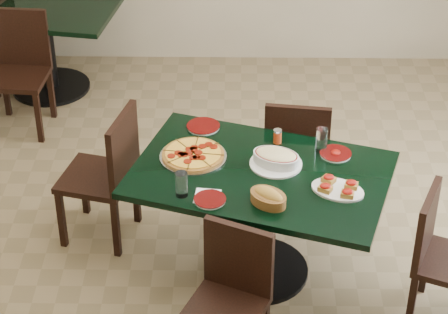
{
  "coord_description": "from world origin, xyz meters",
  "views": [
    {
      "loc": [
        -0.05,
        -4.27,
        3.58
      ],
      "look_at": [
        -0.11,
        0.0,
        0.75
      ],
      "focal_mm": 70.0,
      "sensor_mm": 36.0,
      "label": 1
    }
  ],
  "objects_px": {
    "back_table": "(45,32)",
    "chair_near": "(231,292)",
    "main_table": "(260,198)",
    "pepperoni_pizza": "(193,155)",
    "back_chair_near": "(20,64)",
    "bruschetta_platter": "(338,187)",
    "chair_far": "(297,151)",
    "chair_right": "(440,251)",
    "chair_left": "(109,170)",
    "bread_basket": "(268,197)",
    "lasagna_casserole": "(276,158)"
  },
  "relations": [
    {
      "from": "chair_left",
      "to": "pepperoni_pizza",
      "type": "distance_m",
      "value": 0.63
    },
    {
      "from": "chair_right",
      "to": "bread_basket",
      "type": "relative_size",
      "value": 3.1
    },
    {
      "from": "chair_near",
      "to": "chair_left",
      "type": "height_order",
      "value": "chair_left"
    },
    {
      "from": "chair_left",
      "to": "bruschetta_platter",
      "type": "height_order",
      "value": "chair_left"
    },
    {
      "from": "lasagna_casserole",
      "to": "chair_right",
      "type": "bearing_deg",
      "value": -1.65
    },
    {
      "from": "chair_far",
      "to": "lasagna_casserole",
      "type": "distance_m",
      "value": 0.65
    },
    {
      "from": "back_chair_near",
      "to": "pepperoni_pizza",
      "type": "xyz_separation_m",
      "value": [
        1.39,
        -1.62,
        0.25
      ]
    },
    {
      "from": "chair_far",
      "to": "back_chair_near",
      "type": "bearing_deg",
      "value": -22.02
    },
    {
      "from": "chair_far",
      "to": "chair_near",
      "type": "bearing_deg",
      "value": 79.59
    },
    {
      "from": "pepperoni_pizza",
      "to": "bruschetta_platter",
      "type": "distance_m",
      "value": 0.88
    },
    {
      "from": "chair_left",
      "to": "lasagna_casserole",
      "type": "relative_size",
      "value": 2.83
    },
    {
      "from": "back_chair_near",
      "to": "bruschetta_platter",
      "type": "xyz_separation_m",
      "value": [
        2.21,
        -1.95,
        0.26
      ]
    },
    {
      "from": "main_table",
      "to": "bread_basket",
      "type": "distance_m",
      "value": 0.37
    },
    {
      "from": "chair_left",
      "to": "bread_basket",
      "type": "height_order",
      "value": "chair_left"
    },
    {
      "from": "back_chair_near",
      "to": "lasagna_casserole",
      "type": "relative_size",
      "value": 2.84
    },
    {
      "from": "bread_basket",
      "to": "main_table",
      "type": "bearing_deg",
      "value": 136.24
    },
    {
      "from": "chair_near",
      "to": "chair_right",
      "type": "distance_m",
      "value": 1.22
    },
    {
      "from": "back_table",
      "to": "chair_near",
      "type": "distance_m",
      "value": 3.37
    },
    {
      "from": "back_chair_near",
      "to": "bread_basket",
      "type": "relative_size",
      "value": 3.47
    },
    {
      "from": "pepperoni_pizza",
      "to": "bread_basket",
      "type": "bearing_deg",
      "value": -46.11
    },
    {
      "from": "chair_left",
      "to": "back_table",
      "type": "bearing_deg",
      "value": -144.22
    },
    {
      "from": "chair_near",
      "to": "bread_basket",
      "type": "relative_size",
      "value": 3.14
    },
    {
      "from": "back_table",
      "to": "chair_left",
      "type": "bearing_deg",
      "value": -59.25
    },
    {
      "from": "chair_right",
      "to": "lasagna_casserole",
      "type": "xyz_separation_m",
      "value": [
        -0.91,
        0.41,
        0.34
      ]
    },
    {
      "from": "chair_far",
      "to": "back_chair_near",
      "type": "xyz_separation_m",
      "value": [
        -2.04,
        1.14,
        0.02
      ]
    },
    {
      "from": "back_table",
      "to": "lasagna_casserole",
      "type": "distance_m",
      "value": 2.88
    },
    {
      "from": "back_chair_near",
      "to": "chair_left",
      "type": "bearing_deg",
      "value": -54.03
    },
    {
      "from": "bread_basket",
      "to": "chair_near",
      "type": "bearing_deg",
      "value": -76.92
    },
    {
      "from": "chair_left",
      "to": "pepperoni_pizza",
      "type": "xyz_separation_m",
      "value": [
        0.54,
        -0.21,
        0.25
      ]
    },
    {
      "from": "chair_near",
      "to": "chair_left",
      "type": "bearing_deg",
      "value": 150.29
    },
    {
      "from": "chair_far",
      "to": "bruschetta_platter",
      "type": "xyz_separation_m",
      "value": [
        0.17,
        -0.8,
        0.28
      ]
    },
    {
      "from": "chair_far",
      "to": "chair_left",
      "type": "distance_m",
      "value": 1.22
    },
    {
      "from": "main_table",
      "to": "back_table",
      "type": "relative_size",
      "value": 1.27
    },
    {
      "from": "chair_right",
      "to": "bread_basket",
      "type": "xyz_separation_m",
      "value": [
        -0.97,
        0.04,
        0.34
      ]
    },
    {
      "from": "chair_near",
      "to": "back_chair_near",
      "type": "relative_size",
      "value": 0.9
    },
    {
      "from": "back_table",
      "to": "bruschetta_platter",
      "type": "distance_m",
      "value": 3.28
    },
    {
      "from": "main_table",
      "to": "pepperoni_pizza",
      "type": "height_order",
      "value": "pepperoni_pizza"
    },
    {
      "from": "chair_left",
      "to": "lasagna_casserole",
      "type": "bearing_deg",
      "value": 89.28
    },
    {
      "from": "back_chair_near",
      "to": "bread_basket",
      "type": "xyz_separation_m",
      "value": [
        1.82,
        -2.06,
        0.28
      ]
    },
    {
      "from": "chair_near",
      "to": "chair_far",
      "type": "bearing_deg",
      "value": 96.3
    },
    {
      "from": "main_table",
      "to": "chair_far",
      "type": "distance_m",
      "value": 0.68
    },
    {
      "from": "chair_far",
      "to": "bread_basket",
      "type": "relative_size",
      "value": 3.34
    },
    {
      "from": "chair_far",
      "to": "chair_near",
      "type": "relative_size",
      "value": 1.06
    },
    {
      "from": "main_table",
      "to": "back_table",
      "type": "xyz_separation_m",
      "value": [
        -1.7,
        2.31,
        -0.04
      ]
    },
    {
      "from": "back_table",
      "to": "chair_right",
      "type": "height_order",
      "value": "chair_right"
    },
    {
      "from": "main_table",
      "to": "bruschetta_platter",
      "type": "height_order",
      "value": "bruschetta_platter"
    },
    {
      "from": "back_table",
      "to": "chair_left",
      "type": "distance_m",
      "value": 2.1
    },
    {
      "from": "chair_right",
      "to": "back_chair_near",
      "type": "xyz_separation_m",
      "value": [
        -2.79,
        2.1,
        0.06
      ]
    },
    {
      "from": "lasagna_casserole",
      "to": "bread_basket",
      "type": "xyz_separation_m",
      "value": [
        -0.06,
        -0.37,
        -0.01
      ]
    },
    {
      "from": "chair_near",
      "to": "lasagna_casserole",
      "type": "xyz_separation_m",
      "value": [
        0.25,
        0.77,
        0.34
      ]
    }
  ]
}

